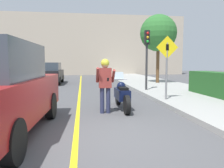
{
  "coord_description": "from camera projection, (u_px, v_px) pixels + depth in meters",
  "views": [
    {
      "loc": [
        -0.44,
        -4.73,
        1.63
      ],
      "look_at": [
        0.62,
        3.03,
        0.88
      ],
      "focal_mm": 35.0,
      "sensor_mm": 36.0,
      "label": 1
    }
  ],
  "objects": [
    {
      "name": "ground_plane",
      "position": [
        103.0,
        136.0,
        4.88
      ],
      "size": [
        80.0,
        80.0,
        0.0
      ],
      "primitive_type": "plane",
      "color": "#4C4C4F"
    },
    {
      "name": "sidewalk_curb",
      "position": [
        204.0,
        99.0,
        9.47
      ],
      "size": [
        4.4,
        44.0,
        0.16
      ],
      "color": "#9E9E99",
      "rests_on": "ground"
    },
    {
      "name": "road_center_line",
      "position": [
        79.0,
        96.0,
        10.72
      ],
      "size": [
        0.12,
        36.0,
        0.01
      ],
      "color": "yellow",
      "rests_on": "ground"
    },
    {
      "name": "building_backdrop",
      "position": [
        85.0,
        45.0,
        30.13
      ],
      "size": [
        28.0,
        1.2,
        8.28
      ],
      "color": "#B2A38E",
      "rests_on": "ground"
    },
    {
      "name": "motorcycle",
      "position": [
        122.0,
        95.0,
        7.77
      ],
      "size": [
        0.62,
        2.36,
        1.3
      ],
      "color": "black",
      "rests_on": "ground"
    },
    {
      "name": "person_biker",
      "position": [
        105.0,
        80.0,
        7.04
      ],
      "size": [
        0.59,
        0.48,
        1.77
      ],
      "color": "#282D4C",
      "rests_on": "ground"
    },
    {
      "name": "crossing_sign",
      "position": [
        167.0,
        62.0,
        8.77
      ],
      "size": [
        0.91,
        0.08,
        2.56
      ],
      "color": "slate",
      "rests_on": "sidewalk_curb"
    },
    {
      "name": "traffic_light",
      "position": [
        147.0,
        48.0,
        11.91
      ],
      "size": [
        0.26,
        0.3,
        3.24
      ],
      "color": "#2D2D30",
      "rests_on": "sidewalk_curb"
    },
    {
      "name": "hedge_row",
      "position": [
        222.0,
        85.0,
        9.54
      ],
      "size": [
        0.9,
        4.2,
        1.07
      ],
      "color": "#235623",
      "rests_on": "sidewalk_curb"
    },
    {
      "name": "street_tree",
      "position": [
        158.0,
        33.0,
        16.18
      ],
      "size": [
        2.71,
        2.71,
        5.05
      ],
      "color": "brown",
      "rests_on": "sidewalk_curb"
    },
    {
      "name": "parked_car_black",
      "position": [
        50.0,
        73.0,
        17.25
      ],
      "size": [
        1.88,
        4.2,
        1.68
      ],
      "color": "black",
      "rests_on": "ground"
    },
    {
      "name": "parked_car_silver",
      "position": [
        51.0,
        71.0,
        22.64
      ],
      "size": [
        1.88,
        4.2,
        1.68
      ],
      "color": "black",
      "rests_on": "ground"
    }
  ]
}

